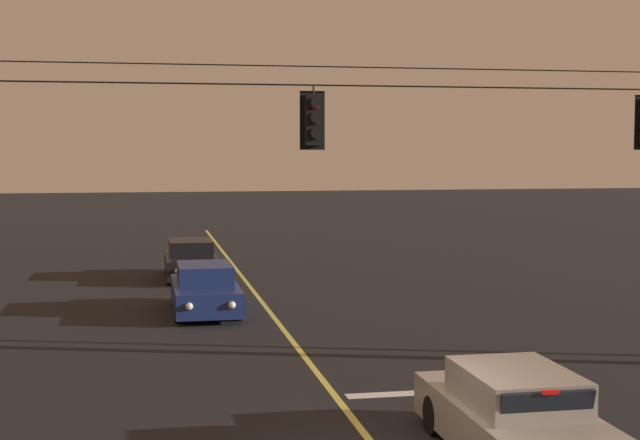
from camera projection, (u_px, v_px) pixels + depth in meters
The scene contains 7 objects.
lane_centre_stripe at pixel (284, 330), 23.83m from camera, with size 0.14×60.00×0.01m, color #D1C64C.
stop_bar_paint at pixel (433, 392), 17.72m from camera, with size 3.40×0.36×0.01m, color silver.
signal_span_assembly at pixel (330, 195), 17.67m from camera, with size 21.62×0.32×7.26m.
traffic_light_left_inner at pixel (314, 120), 17.48m from camera, with size 0.48×0.41×1.22m.
car_waiting_near_lane at pixel (514, 416), 13.87m from camera, with size 1.80×4.33×1.39m.
car_oncoming_lead at pixel (205, 290), 26.31m from camera, with size 1.80×4.42×1.39m.
car_oncoming_trailing at pixel (191, 261), 33.29m from camera, with size 1.80×4.42×1.39m.
Camera 1 is at (-3.50, -12.40, 4.65)m, focal length 51.89 mm.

